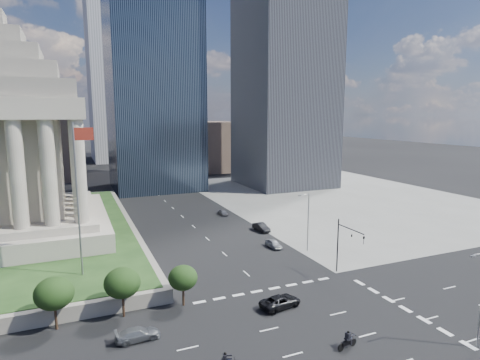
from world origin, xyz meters
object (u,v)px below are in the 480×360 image
parked_sedan_near (274,244)px  parked_sedan_mid (261,227)px  flagpole (78,191)px  pickup_truck (280,302)px  suv_grey (138,334)px  motorcycle_lead (347,340)px  street_lamp_north (307,218)px  traffic_signal_ne (346,241)px  parked_sedan_far (223,212)px

parked_sedan_near → parked_sedan_mid: size_ratio=0.86×
flagpole → pickup_truck: bearing=-35.1°
suv_grey → pickup_truck: bearing=-89.8°
pickup_truck → motorcycle_lead: 10.31m
suv_grey → street_lamp_north: bearing=-63.2°
parked_sedan_near → motorcycle_lead: bearing=-107.0°
parked_sedan_near → motorcycle_lead: size_ratio=1.61×
traffic_signal_ne → motorcycle_lead: size_ratio=3.22×
suv_grey → motorcycle_lead: bearing=-118.7°
pickup_truck → suv_grey: 16.84m
pickup_truck → motorcycle_lead: bearing=-178.9°
street_lamp_north → parked_sedan_mid: bearing=97.6°
traffic_signal_ne → street_lamp_north: size_ratio=0.80×
flagpole → parked_sedan_far: size_ratio=5.52×
parked_sedan_far → parked_sedan_near: bearing=-90.7°
traffic_signal_ne → pickup_truck: size_ratio=1.54×
traffic_signal_ne → parked_sedan_near: 16.10m
motorcycle_lead → parked_sedan_mid: bearing=66.3°
parked_sedan_near → parked_sedan_mid: bearing=73.0°
street_lamp_north → parked_sedan_near: (-4.33, 3.73, -4.98)m
traffic_signal_ne → pickup_truck: bearing=-160.0°
pickup_truck → suv_grey: pickup_truck is taller
parked_sedan_mid → motorcycle_lead: 41.07m
flagpole → street_lamp_north: flagpole is taller
street_lamp_north → motorcycle_lead: bearing=-114.4°
parked_sedan_mid → parked_sedan_far: 15.20m
traffic_signal_ne → parked_sedan_far: (-3.50, 39.98, -4.63)m
traffic_signal_ne → suv_grey: 30.59m
parked_sedan_far → suv_grey: bearing=-120.9°
street_lamp_north → parked_sedan_mid: (-1.83, 13.68, -4.89)m
parked_sedan_near → motorcycle_lead: motorcycle_lead is taller
parked_sedan_mid → suv_grey: bearing=-138.1°
street_lamp_north → suv_grey: street_lamp_north is taller
flagpole → motorcycle_lead: bearing=-47.2°
street_lamp_north → parked_sedan_far: street_lamp_north is taller
flagpole → traffic_signal_ne: 36.69m
street_lamp_north → parked_sedan_near: bearing=139.2°
pickup_truck → parked_sedan_mid: 32.02m
pickup_truck → suv_grey: size_ratio=1.15×
parked_sedan_mid → motorcycle_lead: (-10.03, -39.83, 0.16)m
suv_grey → parked_sedan_mid: 41.75m
pickup_truck → parked_sedan_far: (9.45, 44.70, -0.10)m
street_lamp_north → parked_sedan_near: 7.58m
street_lamp_north → parked_sedan_far: 29.44m
parked_sedan_far → motorcycle_lead: bearing=-98.6°
parked_sedan_far → motorcycle_lead: size_ratio=1.46×
motorcycle_lead → suv_grey: bearing=143.3°
pickup_truck → street_lamp_north: bearing=-50.4°
street_lamp_north → parked_sedan_far: (-4.33, 28.68, -5.05)m
suv_grey → parked_sedan_mid: size_ratio=0.97×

